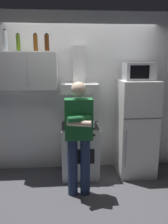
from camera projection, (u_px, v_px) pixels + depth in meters
ground_plane at (84, 181)px, 3.73m from camera, size 7.00×7.00×0.00m
back_wall_tiled at (81, 93)px, 4.02m from camera, size 4.80×0.10×2.70m
upper_cabinet at (29, 71)px, 3.65m from camera, size 0.90×0.37×0.60m
stove_oven at (80, 150)px, 3.87m from camera, size 0.60×0.62×0.87m
range_hood at (79, 80)px, 3.75m from camera, size 0.60×0.44×0.75m
refrigerator at (136, 128)px, 3.87m from camera, size 0.60×0.62×1.60m
microwave at (139, 72)px, 3.68m from camera, size 0.48×0.37×0.28m
person_standing at (79, 135)px, 3.18m from camera, size 0.38×0.33×1.64m
cooking_pot at (88, 124)px, 3.66m from camera, size 0.31×0.21×0.10m
bottle_rum_dark at (47, 43)px, 3.56m from camera, size 0.07×0.07×0.27m
bottle_olive_oil at (18, 43)px, 3.58m from camera, size 0.06×0.06×0.28m
bottle_vodka_clear at (5, 41)px, 3.51m from camera, size 0.07×0.07×0.32m
bottle_beer_brown at (36, 43)px, 3.55m from camera, size 0.07×0.07×0.28m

